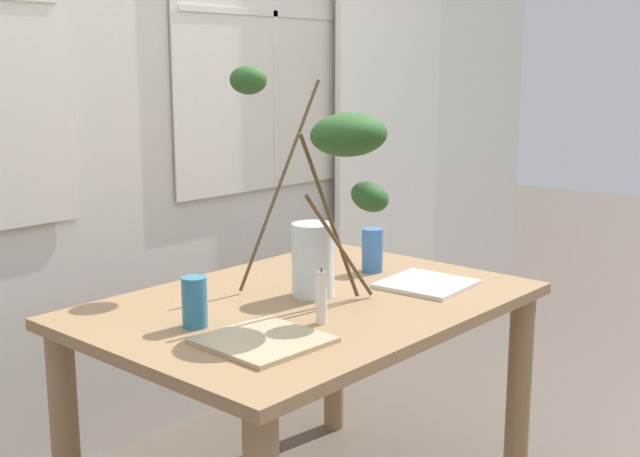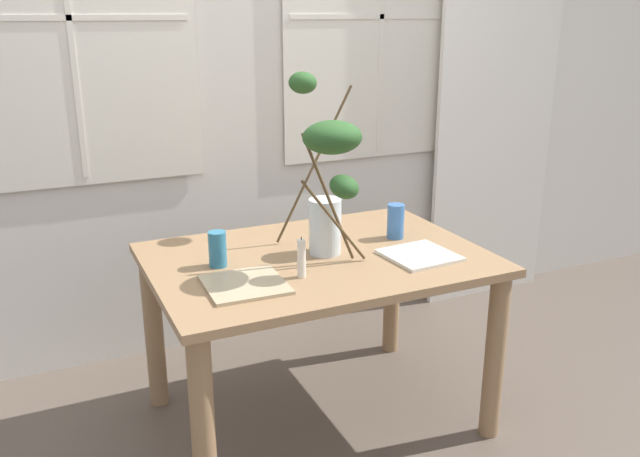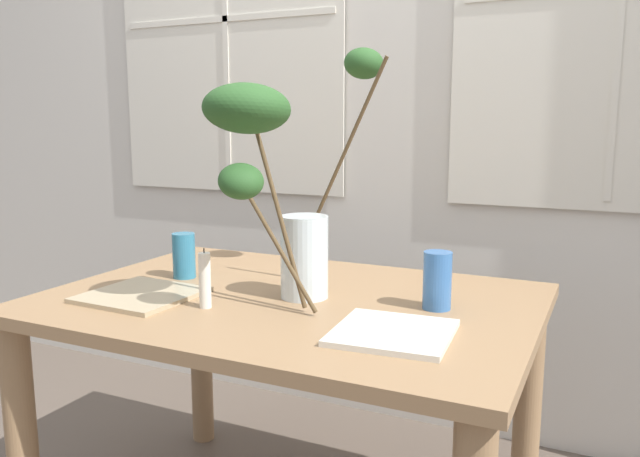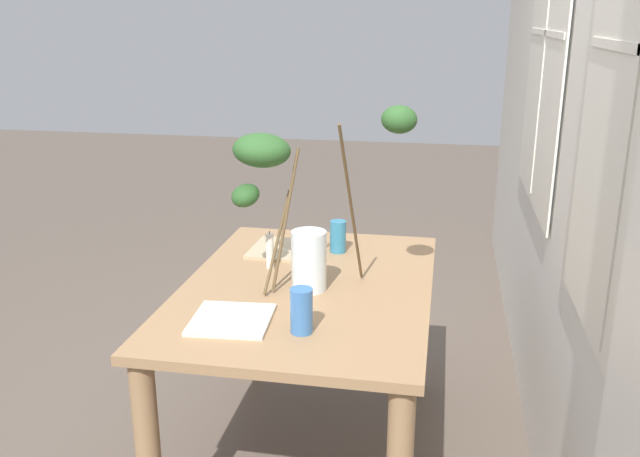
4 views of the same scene
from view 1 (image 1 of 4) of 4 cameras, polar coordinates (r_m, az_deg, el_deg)
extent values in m
cube|color=beige|center=(2.98, -14.45, 10.70)|extent=(5.77, 0.12, 2.74)
cube|color=silver|center=(3.40, -3.29, 14.82)|extent=(0.99, 0.01, 1.35)
cube|color=silver|center=(3.40, -3.24, 14.82)|extent=(1.06, 0.01, 1.42)
cube|color=silver|center=(3.40, -3.19, 14.83)|extent=(0.02, 0.01, 1.35)
cube|color=silver|center=(3.40, -3.19, 14.83)|extent=(0.99, 0.01, 0.02)
cube|color=silver|center=(3.91, 4.96, 8.37)|extent=(0.78, 0.03, 2.37)
cube|color=#93704C|center=(2.37, -0.86, -5.38)|extent=(1.27, 0.90, 0.03)
cylinder|color=#93704C|center=(2.74, 13.77, -11.39)|extent=(0.08, 0.08, 0.69)
cylinder|color=#93704C|center=(2.45, -17.40, -14.43)|extent=(0.08, 0.08, 0.69)
cylinder|color=#93704C|center=(3.14, 1.00, -8.02)|extent=(0.08, 0.08, 0.69)
cylinder|color=silver|center=(2.38, -0.49, -2.22)|extent=(0.13, 0.13, 0.22)
cylinder|color=silver|center=(2.40, -0.49, -3.83)|extent=(0.11, 0.11, 0.07)
cylinder|color=brown|center=(2.46, -2.83, 3.15)|extent=(0.32, 0.05, 0.62)
ellipsoid|color=#285123|center=(2.55, -5.05, 10.34)|extent=(0.14, 0.13, 0.10)
cylinder|color=brown|center=(2.28, 1.41, -1.32)|extent=(0.25, 0.05, 0.32)
ellipsoid|color=#285123|center=(2.16, 3.52, 2.24)|extent=(0.13, 0.13, 0.13)
cylinder|color=brown|center=(2.27, 0.70, 0.75)|extent=(0.19, 0.07, 0.48)
ellipsoid|color=#285123|center=(2.16, 2.03, 6.60)|extent=(0.26, 0.27, 0.13)
cylinder|color=teal|center=(2.14, -8.80, -5.12)|extent=(0.07, 0.07, 0.13)
cylinder|color=#386BAD|center=(2.67, 3.70, -1.52)|extent=(0.07, 0.07, 0.14)
cube|color=tan|center=(2.01, -3.99, -7.84)|extent=(0.28, 0.28, 0.01)
cube|color=silver|center=(2.53, 7.49, -3.88)|extent=(0.27, 0.27, 0.01)
cylinder|color=silver|center=(2.14, 0.10, -4.89)|extent=(0.03, 0.03, 0.14)
cylinder|color=black|center=(2.12, 0.10, -2.92)|extent=(0.00, 0.00, 0.01)
camera|label=2|loc=(0.99, 89.13, 13.87)|focal=37.62mm
camera|label=3|loc=(2.46, 39.26, 4.01)|focal=35.70mm
camera|label=4|loc=(4.41, 14.91, 14.53)|focal=37.95mm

